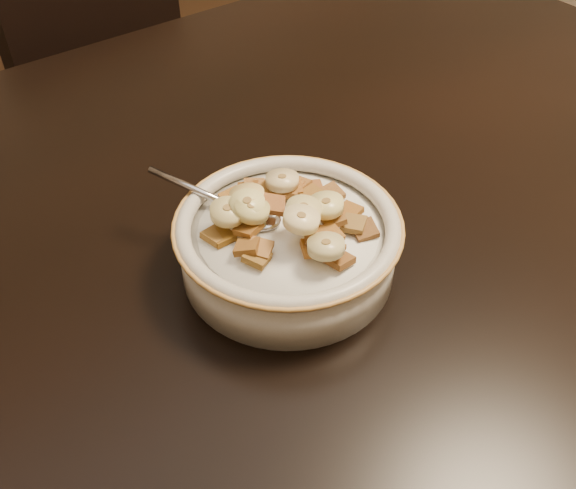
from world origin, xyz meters
TOP-DOWN VIEW (x-y plane):
  - table at (0.00, 0.00)m, footprint 1.41×0.92m
  - chair at (0.14, 0.61)m, footprint 0.52×0.52m
  - cereal_bowl at (-0.03, -0.10)m, footprint 0.20×0.20m
  - milk at (-0.03, -0.10)m, footprint 0.16×0.16m
  - spoon at (-0.05, -0.07)m, footprint 0.05×0.06m
  - cereal_square_0 at (-0.03, -0.13)m, footprint 0.03×0.03m
  - cereal_square_1 at (-0.02, -0.13)m, footprint 0.03×0.03m
  - cereal_square_2 at (-0.04, -0.08)m, footprint 0.03×0.03m
  - cereal_square_3 at (-0.03, -0.03)m, footprint 0.03×0.03m
  - cereal_square_4 at (-0.01, -0.06)m, footprint 0.03×0.03m
  - cereal_square_5 at (-0.09, -0.07)m, footprint 0.02×0.02m
  - cereal_square_6 at (-0.04, -0.14)m, footprint 0.03×0.03m
  - cereal_square_7 at (-0.03, -0.15)m, footprint 0.03×0.03m
  - cereal_square_8 at (-0.00, -0.12)m, footprint 0.03×0.03m
  - cereal_square_9 at (-0.03, -0.16)m, footprint 0.02×0.02m
  - cereal_square_10 at (-0.02, -0.13)m, footprint 0.02×0.02m
  - cereal_square_11 at (-0.05, -0.03)m, footprint 0.02×0.02m
  - cereal_square_12 at (-0.06, -0.05)m, footprint 0.03×0.03m
  - cereal_square_13 at (-0.04, -0.04)m, footprint 0.03×0.03m
  - cereal_square_14 at (0.02, -0.11)m, footprint 0.02×0.02m
  - cereal_square_15 at (0.01, -0.13)m, footprint 0.03×0.03m
  - cereal_square_16 at (-0.02, -0.05)m, footprint 0.03×0.03m
  - cereal_square_17 at (0.02, -0.14)m, footprint 0.03×0.03m
  - cereal_square_18 at (-0.09, -0.07)m, footprint 0.03×0.02m
  - cereal_square_19 at (-0.00, -0.06)m, footprint 0.03×0.03m
  - cereal_square_20 at (-0.08, -0.10)m, footprint 0.03×0.03m
  - cereal_square_21 at (-0.03, -0.03)m, footprint 0.03×0.03m
  - cereal_square_22 at (0.03, -0.08)m, footprint 0.02×0.02m
  - cereal_square_23 at (-0.08, -0.12)m, footprint 0.03×0.03m
  - cereal_square_24 at (-0.07, -0.09)m, footprint 0.03×0.03m
  - cereal_square_25 at (0.01, -0.10)m, footprint 0.03×0.03m
  - cereal_square_26 at (0.00, -0.06)m, footprint 0.02×0.02m
  - cereal_square_27 at (-0.07, -0.11)m, footprint 0.03×0.03m
  - cereal_square_28 at (0.00, -0.08)m, footprint 0.02×0.02m
  - cereal_square_29 at (0.02, -0.07)m, footprint 0.03×0.03m
  - banana_slice_0 at (-0.03, -0.11)m, footprint 0.04×0.04m
  - banana_slice_1 at (-0.06, -0.07)m, footprint 0.04×0.04m
  - banana_slice_2 at (-0.04, -0.15)m, footprint 0.04×0.04m
  - banana_slice_3 at (-0.01, -0.06)m, footprint 0.04×0.04m
  - banana_slice_4 at (-0.05, -0.06)m, footprint 0.03×0.03m
  - banana_slice_5 at (-0.08, -0.07)m, footprint 0.04×0.04m
  - banana_slice_6 at (-0.06, -0.08)m, footprint 0.04×0.04m
  - banana_slice_7 at (-0.01, -0.11)m, footprint 0.04×0.04m
  - banana_slice_8 at (-0.04, -0.12)m, footprint 0.03×0.03m

SIDE VIEW (x-z plane):
  - chair at x=0.14m, z-range 0.00..0.95m
  - table at x=0.00m, z-range 0.71..0.75m
  - cereal_bowl at x=-0.03m, z-range 0.75..0.80m
  - milk at x=-0.03m, z-range 0.80..0.80m
  - spoon at x=-0.05m, z-range 0.80..0.81m
  - cereal_square_5 at x=-0.09m, z-range 0.80..0.81m
  - cereal_square_11 at x=-0.05m, z-range 0.80..0.81m
  - cereal_square_3 at x=-0.03m, z-range 0.80..0.81m
  - cereal_square_17 at x=0.02m, z-range 0.80..0.81m
  - cereal_square_18 at x=-0.09m, z-range 0.80..0.81m
  - cereal_square_29 at x=0.02m, z-range 0.80..0.81m
  - cereal_square_14 at x=0.02m, z-range 0.80..0.81m
  - cereal_square_22 at x=0.03m, z-range 0.80..0.81m
  - cereal_square_21 at x=-0.03m, z-range 0.80..0.81m
  - cereal_square_9 at x=-0.03m, z-range 0.80..0.81m
  - cereal_square_23 at x=-0.08m, z-range 0.80..0.81m
  - cereal_square_12 at x=-0.06m, z-range 0.80..0.81m
  - cereal_square_15 at x=0.01m, z-range 0.80..0.81m
  - cereal_square_16 at x=-0.02m, z-range 0.80..0.81m
  - cereal_square_13 at x=-0.04m, z-range 0.80..0.81m
  - cereal_square_27 at x=-0.07m, z-range 0.80..0.81m
  - cereal_square_7 at x=-0.03m, z-range 0.80..0.81m
  - cereal_square_26 at x=0.00m, z-range 0.80..0.82m
  - cereal_square_6 at x=-0.04m, z-range 0.80..0.81m
  - cereal_square_20 at x=-0.08m, z-range 0.80..0.82m
  - cereal_square_28 at x=0.00m, z-range 0.81..0.81m
  - cereal_square_1 at x=-0.02m, z-range 0.80..0.82m
  - cereal_square_25 at x=0.01m, z-range 0.81..0.81m
  - cereal_square_19 at x=0.00m, z-range 0.80..0.82m
  - cereal_square_4 at x=-0.01m, z-range 0.81..0.82m
  - cereal_square_10 at x=-0.02m, z-range 0.80..0.82m
  - cereal_square_24 at x=-0.07m, z-range 0.81..0.82m
  - cereal_square_0 at x=-0.03m, z-range 0.81..0.82m
  - cereal_square_8 at x=0.00m, z-range 0.81..0.82m
  - banana_slice_3 at x=-0.01m, z-range 0.81..0.82m
  - cereal_square_2 at x=-0.04m, z-range 0.81..0.83m
  - banana_slice_2 at x=-0.04m, z-range 0.81..0.83m
  - banana_slice_5 at x=-0.08m, z-range 0.81..0.83m
  - banana_slice_6 at x=-0.06m, z-range 0.81..0.83m
  - banana_slice_4 at x=-0.05m, z-range 0.82..0.83m
  - banana_slice_1 at x=-0.06m, z-range 0.82..0.83m
  - banana_slice_7 at x=-0.01m, z-range 0.82..0.83m
  - banana_slice_0 at x=-0.03m, z-range 0.82..0.83m
  - banana_slice_8 at x=-0.04m, z-range 0.82..0.84m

